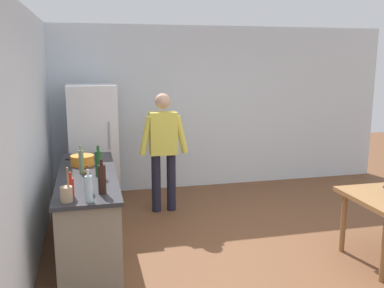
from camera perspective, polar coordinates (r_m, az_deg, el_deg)
The scene contains 14 objects.
ground_plane at distance 4.94m, azimuth 11.50°, elevation -14.95°, with size 14.00×14.00×0.00m, color brown.
wall_back at distance 7.30m, azimuth 1.95°, elevation 4.87°, with size 6.40×0.12×2.70m, color silver.
wall_left at distance 4.32m, azimuth -22.06°, elevation -0.42°, with size 0.12×5.60×2.70m, color silver.
kitchen_counter at distance 5.09m, azimuth -13.57°, elevation -8.71°, with size 0.64×2.20×0.90m.
refrigerator at distance 6.52m, azimuth -12.94°, elevation -0.20°, with size 0.70×0.67×1.80m.
person at distance 6.04m, azimuth -3.85°, elevation -0.07°, with size 0.70×0.22×1.70m.
cooking_pot at distance 5.35m, azimuth -14.41°, elevation -2.11°, with size 0.40×0.28×0.12m.
utensil_jar at distance 4.03m, azimuth -16.38°, elevation -6.33°, with size 0.11×0.11×0.32m.
bottle_wine_dark at distance 4.16m, azimuth -11.91°, elevation -4.59°, with size 0.08×0.08×0.34m.
bottle_wine_green at distance 4.79m, azimuth -12.35°, elevation -2.51°, with size 0.08×0.08×0.34m.
bottle_sauce_red at distance 4.14m, azimuth -15.86°, elevation -5.57°, with size 0.06×0.06×0.24m.
bottle_water_clear at distance 3.96m, azimuth -13.61°, elevation -5.77°, with size 0.07×0.07×0.30m.
bottle_beer_brown at distance 4.27m, azimuth -13.77°, elevation -4.80°, with size 0.06×0.06×0.26m.
bottle_vinegar_tall at distance 4.96m, azimuth -14.55°, elevation -2.25°, with size 0.06×0.06×0.32m.
Camera 1 is at (-1.94, -3.99, 2.16)m, focal length 40.00 mm.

